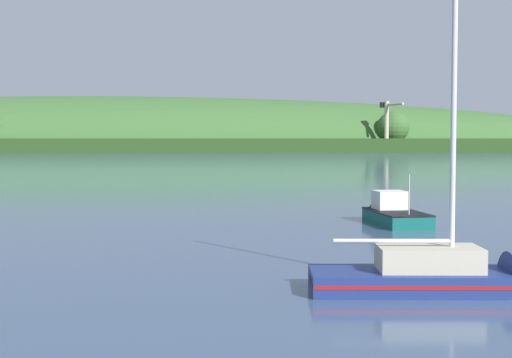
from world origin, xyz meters
TOP-DOWN VIEW (x-y plane):
  - far_shoreline_hill at (-22.21, 259.56)m, footprint 508.73×87.23m
  - dockside_crane at (66.46, 226.53)m, footprint 5.29×10.49m
  - sailboat_midwater_white at (5.44, 15.62)m, footprint 7.31×3.08m
  - fishing_boat_moored at (8.72, 32.03)m, footprint 2.28×5.38m

SIDE VIEW (x-z plane):
  - sailboat_midwater_white at x=5.44m, z-range -4.79..5.19m
  - far_shoreline_hill at x=-22.21m, z-range -18.95..19.52m
  - fishing_boat_moored at x=8.72m, z-range -1.32..2.03m
  - dockside_crane at x=66.46m, z-range -0.62..15.74m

